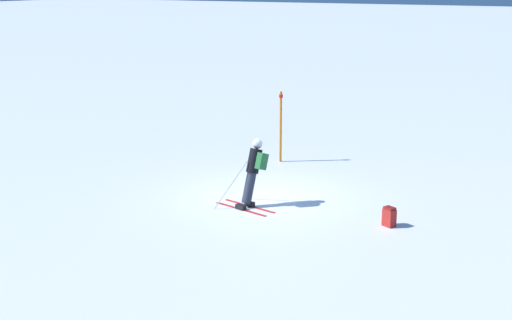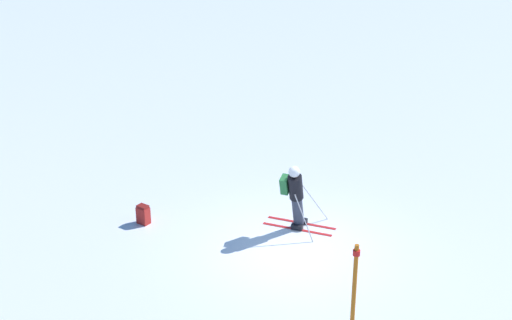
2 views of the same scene
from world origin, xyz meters
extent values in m
plane|color=white|center=(0.00, 0.00, 0.00)|extent=(300.00, 300.00, 0.00)
cube|color=red|center=(0.87, 0.03, 0.01)|extent=(0.43, 1.76, 0.01)
cube|color=red|center=(1.22, -0.03, 0.01)|extent=(0.43, 1.76, 0.01)
cube|color=black|center=(0.87, 0.03, 0.07)|extent=(0.19, 0.30, 0.12)
cube|color=black|center=(1.22, -0.03, 0.07)|extent=(0.19, 0.30, 0.12)
cylinder|color=#2D3342|center=(0.89, 0.03, 0.53)|extent=(0.53, 0.35, 0.87)
cylinder|color=black|center=(0.68, 0.07, 1.24)|extent=(0.57, 0.43, 0.72)
sphere|color=tan|center=(0.56, 0.09, 1.66)|extent=(0.33, 0.29, 0.29)
sphere|color=silver|center=(0.55, 0.10, 1.69)|extent=(0.38, 0.33, 0.34)
cube|color=#236633|center=(0.72, 0.33, 1.27)|extent=(0.42, 0.25, 0.50)
cylinder|color=#B7B7BC|center=(0.40, -0.18, 0.57)|extent=(0.18, 0.51, 1.15)
cylinder|color=#B7B7BC|center=(1.23, -0.34, 0.64)|extent=(0.70, 0.67, 1.28)
cube|color=#AD231E|center=(0.49, 3.86, 0.22)|extent=(0.32, 0.36, 0.44)
cube|color=maroon|center=(0.49, 3.86, 0.47)|extent=(0.29, 0.33, 0.06)
cylinder|color=orange|center=(-3.85, -1.56, 1.19)|extent=(0.08, 0.08, 2.38)
cylinder|color=red|center=(-3.85, -1.56, 2.23)|extent=(0.13, 0.13, 0.10)
camera|label=1|loc=(16.70, 9.46, 6.00)|focal=50.00mm
camera|label=2|loc=(-14.55, -1.81, 8.42)|focal=50.00mm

